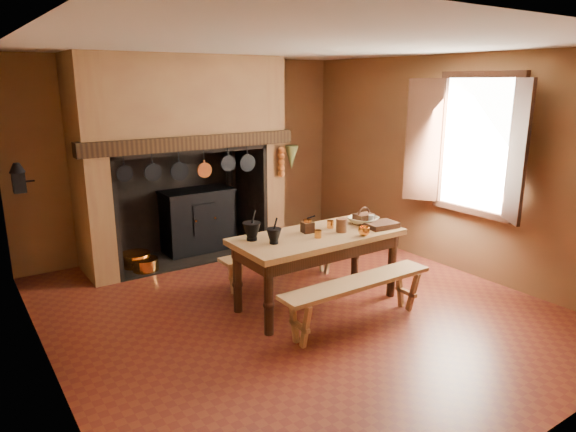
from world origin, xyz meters
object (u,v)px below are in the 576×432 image
Objects in this scene: coffee_grinder at (308,226)px; mixing_bowl at (363,220)px; bench_front at (357,292)px; wicker_basket at (364,218)px; iron_range at (198,220)px; work_table at (318,245)px.

coffee_grinder reaches higher than mixing_bowl.
bench_front is 9.57× the size of coffee_grinder.
coffee_grinder is at bearing 173.75° from wicker_basket.
wicker_basket reaches higher than bench_front.
coffee_grinder is (0.25, -2.38, 0.42)m from iron_range.
coffee_grinder is 0.76m from mixing_bowl.
coffee_grinder is at bearing -83.95° from iron_range.
iron_range is 4.70× the size of mixing_bowl.
iron_range is at bearing 112.28° from mixing_bowl.
iron_range is 3.17m from bench_front.
bench_front is 5.24× the size of mixing_bowl.
mixing_bowl is at bearing 45.32° from bench_front.
coffee_grinder is 0.85× the size of wicker_basket.
coffee_grinder reaches higher than work_table.
wicker_basket reaches higher than work_table.
wicker_basket is at bearing -84.69° from mixing_bowl.
bench_front is at bearing -134.58° from wicker_basket.
mixing_bowl is at bearing -67.72° from iron_range.
coffee_grinder is at bearing 119.70° from work_table.
mixing_bowl is 1.55× the size of wicker_basket.
bench_front is at bearing -78.16° from coffee_grinder.
bench_front is at bearing -84.30° from iron_range.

